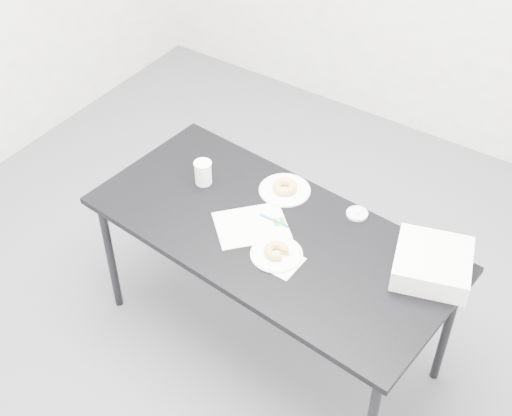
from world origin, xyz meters
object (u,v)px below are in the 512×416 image
Objects in this scene: coffee_cup at (203,173)px; donut_far at (285,186)px; pen at (274,220)px; scorecard at (251,225)px; plate_near at (276,254)px; table at (271,240)px; bakery_box at (432,263)px; donut_near at (277,251)px; plate_far at (285,190)px.

donut_far is at bearing 24.93° from coffee_cup.
pen is 0.41m from coffee_cup.
scorecard is 0.20m from plate_near.
coffee_cup is at bearing 172.37° from table.
scorecard is at bearing -163.50° from table.
table is at bearing 176.11° from bakery_box.
table is at bearing -68.24° from pen.
plate_near is at bearing -172.29° from bakery_box.
plate_far is at bearing 117.46° from donut_near.
donut_near is at bearing -21.19° from coffee_cup.
table is at bearing -69.68° from donut_far.
bakery_box is at bearing -7.46° from plate_far.
donut_far reaches higher than scorecard.
coffee_cup is at bearing 173.32° from pen.
donut_near is (0.18, -0.09, 0.02)m from scorecard.
bakery_box reaches higher than donut_far.
table is 0.46m from coffee_cup.
coffee_cup reaches higher than table.
coffee_cup is at bearing -156.61° from scorecard.
pen reaches higher than plate_far.
donut_near is 0.43× the size of plate_far.
plate_far is at bearing 117.46° from plate_near.
pen is 0.65× the size of plate_near.
donut_near reaches higher than pen.
plate_far is (-0.19, 0.36, -0.02)m from donut_near.
pen reaches higher than table.
table is at bearing 131.37° from plate_near.
table is at bearing 53.51° from scorecard.
pen is at bearing -5.83° from coffee_cup.
plate_near is at bearing -21.19° from coffee_cup.
donut_near is at bearing 16.67° from scorecard.
coffee_cup is 0.39× the size of bakery_box.
plate_far is 0.38m from coffee_cup.
donut_near is at bearing -43.48° from table.
plate_near is 0.41m from plate_far.
bakery_box is at bearing 3.12° from coffee_cup.
plate_far is at bearing 115.46° from table.
coffee_cup reaches higher than donut_near.
table is 0.68m from bakery_box.
pen is 0.21m from plate_far.
coffee_cup is at bearing -155.07° from donut_far.
table is 16.30× the size of donut_near.
plate_near is (0.12, -0.16, -0.00)m from pen.
plate_near is 0.92× the size of plate_far.
coffee_cup reaches higher than plate_near.
coffee_cup is (-0.34, 0.12, 0.06)m from scorecard.
donut_near is at bearing -62.54° from plate_far.
coffee_cup is (-0.34, -0.16, 0.05)m from plate_far.
donut_near is (0.00, 0.00, 0.02)m from plate_near.
donut_near reaches higher than table.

